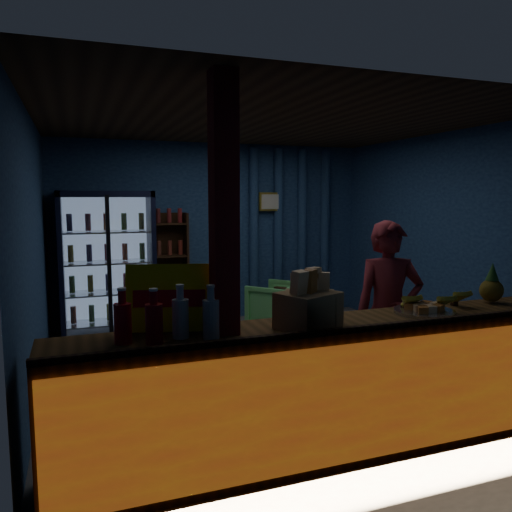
{
  "coord_description": "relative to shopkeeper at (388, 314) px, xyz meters",
  "views": [
    {
      "loc": [
        -1.93,
        -4.92,
        1.83
      ],
      "look_at": [
        -0.22,
        -0.2,
        1.23
      ],
      "focal_mm": 35.0,
      "sensor_mm": 36.0,
      "label": 1
    }
  ],
  "objects": [
    {
      "name": "beverage_cooler",
      "position": [
        -2.15,
        3.24,
        0.12
      ],
      "size": [
        1.2,
        0.62,
        1.9
      ],
      "color": "black",
      "rests_on": "ground"
    },
    {
      "name": "snack_box_left",
      "position": [
        -1.09,
        -0.64,
        0.28
      ],
      "size": [
        0.47,
        0.43,
        0.4
      ],
      "color": "#956E48",
      "rests_on": "counter"
    },
    {
      "name": "side_table",
      "position": [
        0.46,
        2.81,
        -0.54
      ],
      "size": [
        0.7,
        0.59,
        0.65
      ],
      "color": "#372411",
      "rests_on": "ground"
    },
    {
      "name": "ground",
      "position": [
        -0.6,
        1.33,
        -0.81
      ],
      "size": [
        4.6,
        4.6,
        0.0
      ],
      "primitive_type": "plane",
      "color": "#515154",
      "rests_on": "ground"
    },
    {
      "name": "room_walls",
      "position": [
        -0.6,
        1.33,
        0.76
      ],
      "size": [
        4.6,
        4.6,
        4.6
      ],
      "color": "navy",
      "rests_on": "ground"
    },
    {
      "name": "bottle_shelf",
      "position": [
        -1.3,
        3.38,
        -0.02
      ],
      "size": [
        0.5,
        0.28,
        1.6
      ],
      "color": "#372411",
      "rests_on": "ground"
    },
    {
      "name": "counter",
      "position": [
        -0.6,
        -0.58,
        -0.34
      ],
      "size": [
        4.4,
        0.57,
        0.99
      ],
      "color": "brown",
      "rests_on": "ground"
    },
    {
      "name": "pineapple",
      "position": [
        0.69,
        -0.44,
        0.27
      ],
      "size": [
        0.19,
        0.19,
        0.33
      ],
      "color": "olive",
      "rests_on": "counter"
    },
    {
      "name": "soda_bottles",
      "position": [
        -2.03,
        -0.62,
        0.28
      ],
      "size": [
        0.63,
        0.18,
        0.34
      ],
      "color": "#B80C17",
      "rests_on": "counter"
    },
    {
      "name": "curtain_folds",
      "position": [
        0.4,
        3.47,
        0.49
      ],
      "size": [
        1.74,
        0.14,
        2.5
      ],
      "color": "navy",
      "rests_on": "room_walls"
    },
    {
      "name": "green_chair",
      "position": [
        0.06,
        2.61,
        -0.48
      ],
      "size": [
        1.0,
        1.01,
        0.66
      ],
      "primitive_type": "imported",
      "rotation": [
        0.0,
        0.0,
        3.83
      ],
      "color": "#63C666",
      "rests_on": "ground"
    },
    {
      "name": "banana_bunches",
      "position": [
        0.1,
        -0.48,
        0.21
      ],
      "size": [
        0.69,
        0.28,
        0.15
      ],
      "color": "gold",
      "rests_on": "counter"
    },
    {
      "name": "framed_picture",
      "position": [
        0.25,
        3.42,
        0.94
      ],
      "size": [
        0.36,
        0.04,
        0.28
      ],
      "color": "gold",
      "rests_on": "room_walls"
    },
    {
      "name": "support_post",
      "position": [
        -1.65,
        -0.57,
        0.49
      ],
      "size": [
        0.16,
        0.16,
        2.6
      ],
      "primitive_type": "cube",
      "color": "maroon",
      "rests_on": "ground"
    },
    {
      "name": "yellow_sign",
      "position": [
        -1.98,
        -0.4,
        0.36
      ],
      "size": [
        0.56,
        0.26,
        0.44
      ],
      "color": "#FFFE0D",
      "rests_on": "counter"
    },
    {
      "name": "snack_box_centre",
      "position": [
        -1.03,
        -0.55,
        0.27
      ],
      "size": [
        0.43,
        0.4,
        0.36
      ],
      "color": "#956E48",
      "rests_on": "counter"
    },
    {
      "name": "pastry_tray",
      "position": [
        -0.07,
        -0.56,
        0.16
      ],
      "size": [
        0.46,
        0.46,
        0.07
      ],
      "color": "silver",
      "rests_on": "counter"
    },
    {
      "name": "shopkeeper",
      "position": [
        0.0,
        0.0,
        0.0
      ],
      "size": [
        0.69,
        0.56,
        1.62
      ],
      "primitive_type": "imported",
      "rotation": [
        0.0,
        0.0,
        -0.32
      ],
      "color": "maroon",
      "rests_on": "ground"
    }
  ]
}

